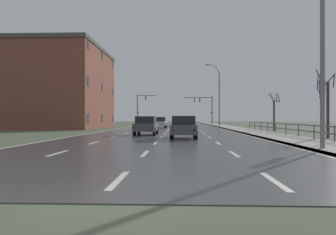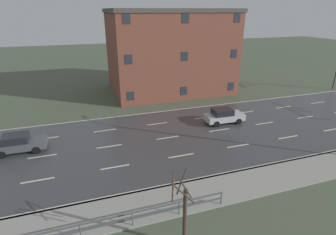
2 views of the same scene
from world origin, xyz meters
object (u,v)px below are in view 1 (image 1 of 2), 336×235
(highway_sign, at_px, (322,100))
(car_mid_centre, at_px, (160,122))
(street_lamp_midground, at_px, (218,96))
(street_lamp_foreground, at_px, (318,34))
(traffic_signal_right, at_px, (205,105))
(traffic_signal_left, at_px, (140,105))
(car_near_left, at_px, (184,127))
(car_far_right, at_px, (146,125))
(brick_building, at_px, (62,88))

(highway_sign, height_order, car_mid_centre, highway_sign)
(car_mid_centre, bearing_deg, street_lamp_midground, 33.41)
(street_lamp_foreground, xyz_separation_m, traffic_signal_right, (-0.98, 52.60, -0.98))
(street_lamp_foreground, height_order, traffic_signal_right, street_lamp_foreground)
(traffic_signal_left, relative_size, car_near_left, 1.57)
(traffic_signal_right, xyz_separation_m, car_far_right, (-7.94, -39.84, -3.31))
(street_lamp_midground, distance_m, car_far_right, 26.78)
(traffic_signal_right, bearing_deg, street_lamp_midground, -86.09)
(street_lamp_foreground, relative_size, car_mid_centre, 2.52)
(traffic_signal_right, relative_size, car_near_left, 1.44)
(car_mid_centre, bearing_deg, traffic_signal_right, 70.55)
(street_lamp_foreground, relative_size, traffic_signal_right, 1.77)
(street_lamp_foreground, height_order, traffic_signal_left, street_lamp_foreground)
(brick_building, bearing_deg, car_mid_centre, 5.42)
(car_mid_centre, height_order, car_near_left, same)
(brick_building, bearing_deg, street_lamp_foreground, -53.37)
(street_lamp_midground, bearing_deg, car_far_right, -109.81)
(car_far_right, height_order, brick_building, brick_building)
(street_lamp_foreground, distance_m, street_lamp_midground, 37.65)
(car_mid_centre, distance_m, brick_building, 14.80)
(street_lamp_foreground, height_order, brick_building, brick_building)
(traffic_signal_right, relative_size, traffic_signal_left, 0.91)
(car_near_left, relative_size, car_far_right, 1.00)
(car_mid_centre, xyz_separation_m, brick_building, (-13.91, -1.32, 4.88))
(traffic_signal_right, xyz_separation_m, car_mid_centre, (-8.01, -20.48, -3.31))
(street_lamp_midground, height_order, brick_building, brick_building)
(traffic_signal_right, bearing_deg, street_lamp_foreground, -88.94)
(highway_sign, bearing_deg, traffic_signal_left, 106.58)
(car_mid_centre, bearing_deg, traffic_signal_left, 106.20)
(highway_sign, relative_size, traffic_signal_left, 0.56)
(highway_sign, height_order, traffic_signal_right, traffic_signal_right)
(street_lamp_foreground, xyz_separation_m, car_far_right, (-8.92, 12.76, -4.29))
(street_lamp_midground, bearing_deg, car_mid_centre, -148.49)
(street_lamp_foreground, bearing_deg, car_mid_centre, 105.63)
(traffic_signal_right, bearing_deg, highway_sign, -87.80)
(highway_sign, height_order, car_near_left, highway_sign)
(car_near_left, bearing_deg, traffic_signal_right, 84.11)
(highway_sign, distance_m, brick_building, 37.66)
(street_lamp_foreground, relative_size, traffic_signal_left, 1.62)
(street_lamp_foreground, relative_size, highway_sign, 2.88)
(traffic_signal_right, bearing_deg, traffic_signal_left, 172.45)
(street_lamp_midground, relative_size, highway_sign, 2.78)
(car_mid_centre, distance_m, car_far_right, 19.36)
(traffic_signal_right, height_order, car_near_left, traffic_signal_right)
(car_near_left, xyz_separation_m, car_far_right, (-3.11, 4.62, 0.00))
(traffic_signal_left, relative_size, car_far_right, 1.57)
(street_lamp_midground, xyz_separation_m, brick_building, (-22.94, -6.85, 0.72))
(street_lamp_midground, bearing_deg, traffic_signal_right, 93.91)
(car_mid_centre, xyz_separation_m, car_near_left, (3.18, -23.98, 0.00))
(car_near_left, relative_size, brick_building, 0.25)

